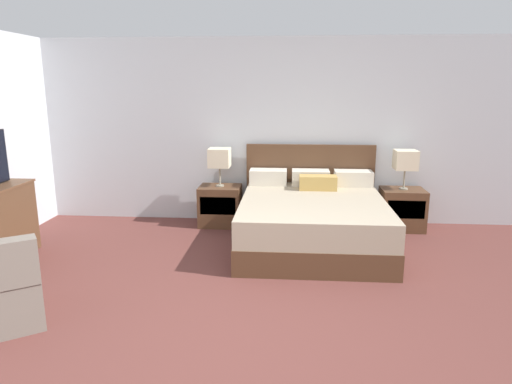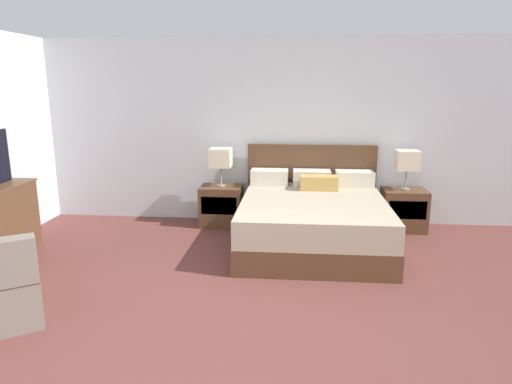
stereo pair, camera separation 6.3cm
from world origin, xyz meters
The scene contains 7 objects.
ground_plane centered at (0.00, 0.00, 0.00)m, with size 9.86×9.86×0.00m, color brown.
wall_back centered at (0.00, 3.32, 1.25)m, with size 7.31×0.06×2.51m, color silver.
bed centered at (0.64, 2.30, 0.32)m, with size 1.74×2.01×1.09m.
nightstand_left centered at (-0.57, 3.00, 0.27)m, with size 0.56×0.45×0.54m.
nightstand_right centered at (1.86, 3.00, 0.27)m, with size 0.56×0.45×0.54m.
table_lamp_left centered at (-0.57, 3.00, 0.93)m, with size 0.28×0.28×0.52m.
table_lamp_right centered at (1.86, 3.00, 0.93)m, with size 0.28×0.28×0.52m.
Camera 1 is at (0.37, -2.96, 1.87)m, focal length 32.00 mm.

